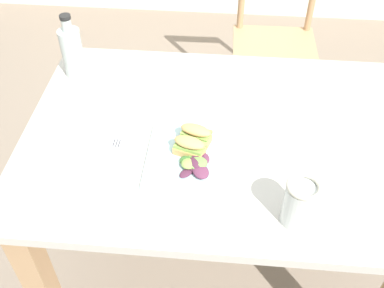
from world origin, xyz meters
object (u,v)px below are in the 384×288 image
object	(u,v)px
sandwich_half_front	(190,146)
mason_jar_iced_tea	(300,204)
plate_lunch	(191,158)
chair_wooden_far	(274,43)
fork_on_napkin	(112,158)
sandwich_half_back	(196,134)
bottle_cold_brew	(73,54)
dining_table	(219,165)

from	to	relation	value
sandwich_half_front	mason_jar_iced_tea	distance (m)	0.34
plate_lunch	sandwich_half_front	bearing A→B (deg)	109.64
chair_wooden_far	fork_on_napkin	bearing A→B (deg)	-115.12
sandwich_half_front	sandwich_half_back	world-z (taller)	same
plate_lunch	bottle_cold_brew	size ratio (longest dim) A/B	1.11
chair_wooden_far	mason_jar_iced_tea	world-z (taller)	same
dining_table	mason_jar_iced_tea	xyz separation A→B (m)	(0.20, -0.29, 0.19)
dining_table	mason_jar_iced_tea	bearing A→B (deg)	-55.96
fork_on_napkin	mason_jar_iced_tea	distance (m)	0.52
fork_on_napkin	mason_jar_iced_tea	xyz separation A→B (m)	(0.49, -0.16, 0.05)
bottle_cold_brew	chair_wooden_far	bearing A→B (deg)	44.92
dining_table	bottle_cold_brew	distance (m)	0.60
sandwich_half_front	dining_table	bearing A→B (deg)	50.95
dining_table	sandwich_half_front	distance (m)	0.22
chair_wooden_far	sandwich_half_front	world-z (taller)	chair_wooden_far
chair_wooden_far	bottle_cold_brew	distance (m)	1.10
chair_wooden_far	mason_jar_iced_tea	bearing A→B (deg)	-91.42
fork_on_napkin	bottle_cold_brew	distance (m)	0.45
fork_on_napkin	mason_jar_iced_tea	bearing A→B (deg)	-17.82
sandwich_half_front	bottle_cold_brew	xyz separation A→B (m)	(-0.42, 0.35, 0.04)
bottle_cold_brew	mason_jar_iced_tea	size ratio (longest dim) A/B	1.68
chair_wooden_far	plate_lunch	size ratio (longest dim) A/B	3.57
dining_table	chair_wooden_far	bearing A→B (deg)	76.81
fork_on_napkin	sandwich_half_front	bearing A→B (deg)	9.20
dining_table	fork_on_napkin	distance (m)	0.35
sandwich_half_front	fork_on_napkin	distance (m)	0.22
sandwich_half_back	fork_on_napkin	size ratio (longest dim) A/B	0.52
chair_wooden_far	plate_lunch	world-z (taller)	chair_wooden_far
sandwich_half_front	plate_lunch	bearing A→B (deg)	-70.36
sandwich_half_front	bottle_cold_brew	distance (m)	0.55
sandwich_half_front	bottle_cold_brew	size ratio (longest dim) A/B	0.44
plate_lunch	fork_on_napkin	size ratio (longest dim) A/B	1.32
chair_wooden_far	mason_jar_iced_tea	distance (m)	1.32
dining_table	plate_lunch	world-z (taller)	plate_lunch
dining_table	fork_on_napkin	bearing A→B (deg)	-155.22
chair_wooden_far	bottle_cold_brew	world-z (taller)	bottle_cold_brew
plate_lunch	sandwich_half_front	world-z (taller)	sandwich_half_front
fork_on_napkin	bottle_cold_brew	bearing A→B (deg)	118.12
dining_table	sandwich_half_back	bearing A→B (deg)	-143.94
plate_lunch	sandwich_half_front	xyz separation A→B (m)	(-0.00, 0.01, 0.03)
chair_wooden_far	plate_lunch	xyz separation A→B (m)	(-0.31, -1.09, 0.30)
chair_wooden_far	fork_on_napkin	xyz separation A→B (m)	(-0.52, -1.12, 0.30)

